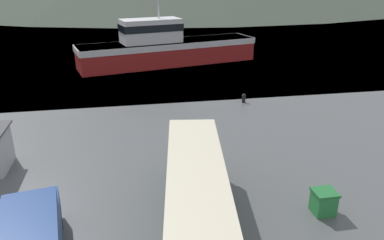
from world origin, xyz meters
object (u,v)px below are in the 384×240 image
(small_boat, at_px, (165,44))
(delivery_van, at_px, (33,238))
(tour_bus, at_px, (197,210))
(fishing_boat, at_px, (165,47))
(storage_bin, at_px, (324,202))

(small_boat, bearing_deg, delivery_van, 157.33)
(tour_bus, height_order, fishing_boat, fishing_boat)
(tour_bus, relative_size, small_boat, 2.01)
(delivery_van, height_order, storage_bin, delivery_van)
(storage_bin, bearing_deg, small_boat, 93.57)
(tour_bus, height_order, delivery_van, tour_bus)
(fishing_boat, bearing_deg, storage_bin, -7.29)
(tour_bus, bearing_deg, fishing_boat, 94.02)
(storage_bin, distance_m, small_boat, 43.48)
(storage_bin, bearing_deg, fishing_boat, 96.78)
(storage_bin, xyz_separation_m, small_boat, (-2.71, 43.39, -0.06))
(fishing_boat, height_order, storage_bin, fishing_boat)
(tour_bus, relative_size, fishing_boat, 0.58)
(delivery_van, xyz_separation_m, small_boat, (9.96, 44.65, -0.81))
(delivery_van, relative_size, fishing_boat, 0.26)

